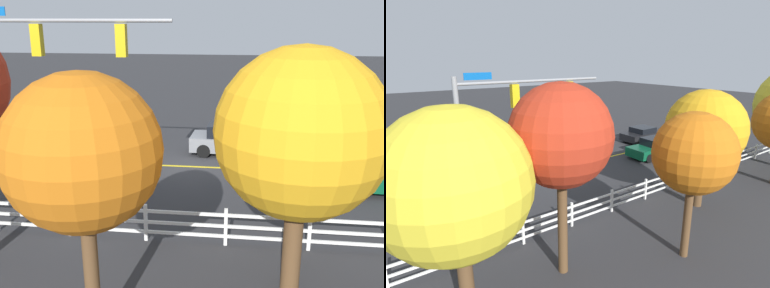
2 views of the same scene
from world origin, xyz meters
The scene contains 11 objects.
ground_plane centered at (0.00, 0.00, 0.00)m, with size 120.00×120.00×0.00m, color #2D2D30.
lane_center_stripe centered at (-4.00, 0.00, 0.00)m, with size 28.00×0.16×0.01m, color gold.
signal_assembly centered at (4.85, 4.59, 4.72)m, with size 6.88×0.38×6.72m.
car_0 centered at (-1.86, -2.09, 0.73)m, with size 4.42×2.00×1.50m.
car_1 centered at (-8.08, 1.86, 0.69)m, with size 4.39×2.05×1.43m.
car_2 centered at (-10.77, -1.81, 0.63)m, with size 4.40×2.05×1.30m.
white_rail_fence centered at (-3.00, 6.66, 0.60)m, with size 26.10×0.10×1.15m.
tree_0 centered at (0.62, 10.89, 4.06)m, with size 2.92×2.92×5.54m.
tree_2 centered at (-3.46, 8.68, 3.95)m, with size 3.83×3.83×5.89m.
tree_4 centered at (4.85, 8.97, 4.90)m, with size 3.35×3.35×6.61m.
tree_5 centered at (8.18, 9.21, 4.19)m, with size 4.04×4.04×6.23m.
Camera 2 is at (9.84, 16.89, 7.27)m, focal length 28.93 mm.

